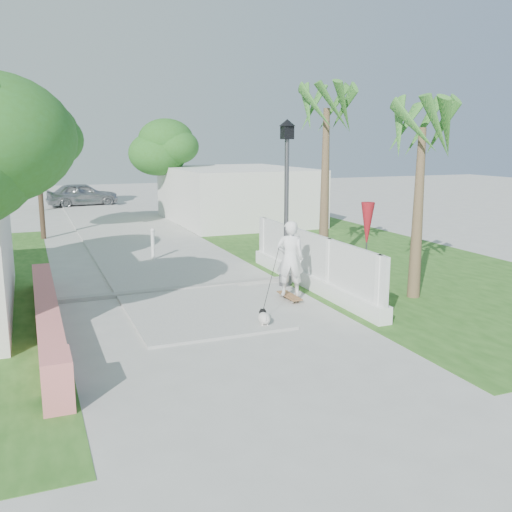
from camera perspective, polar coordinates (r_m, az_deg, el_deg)
name	(u,v)px	position (r m, az deg, el deg)	size (l,w,h in m)	color
ground	(266,377)	(9.78, 1.04, -11.99)	(90.00, 90.00, 0.00)	#B7B7B2
path_strip	(106,221)	(28.73, -14.73, 3.37)	(3.20, 36.00, 0.06)	#B7B7B2
curb	(178,289)	(15.17, -7.84, -3.30)	(6.50, 0.25, 0.10)	#999993
grass_right	(364,257)	(19.74, 10.75, -0.09)	(8.00, 20.00, 0.01)	#29581B
pink_wall	(48,321)	(12.34, -20.09, -6.12)	(0.45, 8.20, 0.80)	#E47577
lattice_fence	(310,268)	(15.32, 5.47, -1.20)	(0.35, 7.00, 1.50)	white
building_right	(236,195)	(28.04, -2.01, 6.16)	(6.00, 8.00, 2.60)	silver
street_lamp	(286,197)	(15.24, 3.07, 5.94)	(0.44, 0.44, 4.44)	#59595E
bollard	(153,244)	(18.92, -10.28, 1.21)	(0.14, 0.14, 1.09)	white
patio_umbrella	(367,225)	(15.38, 11.06, 3.01)	(0.36, 0.36, 2.30)	#59595E
tree_path_left	(37,142)	(24.24, -21.05, 10.56)	(3.40, 3.40, 5.23)	#4C3826
tree_path_right	(169,149)	(29.03, -8.67, 10.56)	(3.00, 3.00, 4.79)	#4C3826
tree_path_far	(37,142)	(34.24, -21.08, 10.60)	(3.20, 3.20, 5.17)	#4C3826
palm_far	(326,119)	(16.85, 7.06, 13.40)	(1.80, 1.80, 5.30)	brown
palm_near	(422,138)	(14.51, 16.28, 11.27)	(1.80, 1.80, 4.70)	brown
skateboarder	(275,274)	(13.30, 1.94, -1.76)	(1.79, 2.02, 1.99)	#95643B
dog	(264,317)	(12.20, 0.80, -6.15)	(0.31, 0.53, 0.37)	silver
parked_car	(83,194)	(36.14, -16.96, 5.92)	(1.67, 4.14, 1.41)	#999AA0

